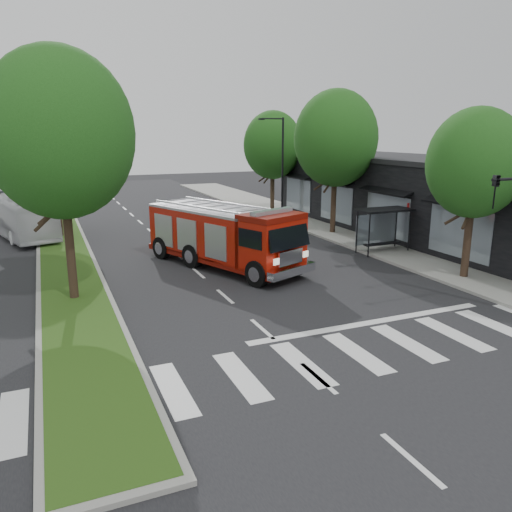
{
  "coord_description": "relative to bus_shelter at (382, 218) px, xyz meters",
  "views": [
    {
      "loc": [
        -6.77,
        -15.34,
        6.87
      ],
      "look_at": [
        1.24,
        3.49,
        1.8
      ],
      "focal_mm": 35.0,
      "sensor_mm": 36.0,
      "label": 1
    }
  ],
  "objects": [
    {
      "name": "sidewalk_right",
      "position": [
        1.3,
        1.85,
        -1.96
      ],
      "size": [
        5.0,
        80.0,
        0.15
      ],
      "primitive_type": "cube",
      "color": "gray",
      "rests_on": "ground"
    },
    {
      "name": "city_bus",
      "position": [
        -19.7,
        13.57,
        -0.58
      ],
      "size": [
        5.07,
        10.79,
        2.93
      ],
      "primitive_type": "imported",
      "rotation": [
        0.0,
        0.0,
        0.26
      ],
      "color": "silver",
      "rests_on": "ground"
    },
    {
      "name": "streetlight_right_far",
      "position": [
        -0.85,
        11.85,
        2.44
      ],
      "size": [
        2.11,
        0.2,
        8.0
      ],
      "color": "black",
      "rests_on": "ground"
    },
    {
      "name": "bus_shelter",
      "position": [
        0.0,
        0.0,
        0.0
      ],
      "size": [
        3.2,
        1.6,
        2.61
      ],
      "color": "black",
      "rests_on": "ground"
    },
    {
      "name": "storefront_row",
      "position": [
        5.8,
        1.85,
        0.46
      ],
      "size": [
        8.0,
        30.0,
        5.0
      ],
      "primitive_type": "cube",
      "color": "black",
      "rests_on": "ground"
    },
    {
      "name": "tree_right_far",
      "position": [
        0.3,
        15.85,
        3.8
      ],
      "size": [
        5.0,
        5.0,
        8.73
      ],
      "color": "black",
      "rests_on": "ground"
    },
    {
      "name": "ground",
      "position": [
        -11.2,
        -8.15,
        -2.04
      ],
      "size": [
        140.0,
        140.0,
        0.0
      ],
      "primitive_type": "plane",
      "color": "black",
      "rests_on": "ground"
    },
    {
      "name": "median",
      "position": [
        -17.2,
        9.85,
        -1.96
      ],
      "size": [
        3.0,
        50.0,
        0.15
      ],
      "color": "gray",
      "rests_on": "ground"
    },
    {
      "name": "tree_median_near",
      "position": [
        -17.2,
        -2.15,
        4.77
      ],
      "size": [
        5.8,
        5.8,
        10.16
      ],
      "color": "black",
      "rests_on": "ground"
    },
    {
      "name": "fire_engine",
      "position": [
        -9.59,
        0.59,
        -0.41
      ],
      "size": [
        6.38,
        10.16,
        3.4
      ],
      "rotation": [
        0.0,
        0.0,
        0.39
      ],
      "color": "#680D05",
      "rests_on": "ground"
    },
    {
      "name": "tree_median_far",
      "position": [
        -17.2,
        11.85,
        4.45
      ],
      "size": [
        5.6,
        5.6,
        9.72
      ],
      "color": "black",
      "rests_on": "ground"
    },
    {
      "name": "tree_right_mid",
      "position": [
        0.3,
        5.85,
        4.45
      ],
      "size": [
        5.6,
        5.6,
        9.72
      ],
      "color": "black",
      "rests_on": "ground"
    },
    {
      "name": "tree_right_near",
      "position": [
        0.3,
        -6.15,
        3.47
      ],
      "size": [
        4.4,
        4.4,
        8.05
      ],
      "color": "black",
      "rests_on": "ground"
    }
  ]
}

